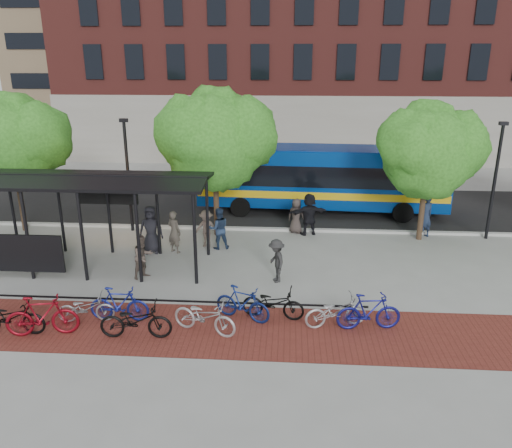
# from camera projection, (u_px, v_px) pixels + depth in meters

# --- Properties ---
(ground) EXTENTS (160.00, 160.00, 0.00)m
(ground) POSITION_uv_depth(u_px,v_px,m) (282.00, 265.00, 19.33)
(ground) COLOR #9E9E99
(ground) RESTS_ON ground
(asphalt_street) EXTENTS (160.00, 8.00, 0.01)m
(asphalt_street) POSITION_uv_depth(u_px,v_px,m) (285.00, 206.00, 26.90)
(asphalt_street) COLOR black
(asphalt_street) RESTS_ON ground
(curb) EXTENTS (160.00, 0.25, 0.12)m
(curb) POSITION_uv_depth(u_px,v_px,m) (283.00, 230.00, 23.10)
(curb) COLOR #B7B7B2
(curb) RESTS_ON ground
(brick_strip) EXTENTS (24.00, 3.00, 0.01)m
(brick_strip) POSITION_uv_depth(u_px,v_px,m) (211.00, 330.00, 14.73)
(brick_strip) COLOR maroon
(brick_strip) RESTS_ON ground
(bike_rack_rail) EXTENTS (12.00, 0.05, 0.95)m
(bike_rack_rail) POSITION_uv_depth(u_px,v_px,m) (174.00, 314.00, 15.67)
(bike_rack_rail) COLOR black
(bike_rack_rail) RESTS_ON ground
(building_brick) EXTENTS (55.00, 14.00, 20.00)m
(building_brick) POSITION_uv_depth(u_px,v_px,m) (414.00, 26.00, 40.08)
(building_brick) COLOR maroon
(building_brick) RESTS_ON ground
(bus_shelter) EXTENTS (10.60, 3.07, 3.60)m
(bus_shelter) POSITION_uv_depth(u_px,v_px,m) (63.00, 190.00, 18.44)
(bus_shelter) COLOR black
(bus_shelter) RESTS_ON ground
(tree_a) EXTENTS (4.90, 4.00, 6.18)m
(tree_a) POSITION_uv_depth(u_px,v_px,m) (14.00, 139.00, 21.91)
(tree_a) COLOR #382619
(tree_a) RESTS_ON ground
(tree_b) EXTENTS (5.15, 4.20, 6.47)m
(tree_b) POSITION_uv_depth(u_px,v_px,m) (217.00, 136.00, 21.26)
(tree_b) COLOR #382619
(tree_b) RESTS_ON ground
(tree_c) EXTENTS (4.66, 3.80, 5.92)m
(tree_c) POSITION_uv_depth(u_px,v_px,m) (431.00, 148.00, 20.82)
(tree_c) COLOR #382619
(tree_c) RESTS_ON ground
(lamp_post_left) EXTENTS (0.35, 0.20, 5.12)m
(lamp_post_left) POSITION_uv_depth(u_px,v_px,m) (128.00, 172.00, 22.31)
(lamp_post_left) COLOR black
(lamp_post_left) RESTS_ON ground
(lamp_post_right) EXTENTS (0.35, 0.20, 5.12)m
(lamp_post_right) POSITION_uv_depth(u_px,v_px,m) (495.00, 178.00, 21.28)
(lamp_post_right) COLOR black
(lamp_post_right) RESTS_ON ground
(bus) EXTENTS (12.54, 3.41, 3.36)m
(bus) POSITION_uv_depth(u_px,v_px,m) (321.00, 175.00, 25.39)
(bus) COLOR navy
(bus) RESTS_ON ground
(bike_0) EXTENTS (2.04, 0.77, 1.06)m
(bike_0) POSITION_uv_depth(u_px,v_px,m) (11.00, 317.00, 14.39)
(bike_0) COLOR black
(bike_0) RESTS_ON ground
(bike_1) EXTENTS (2.14, 0.97, 1.24)m
(bike_1) POSITION_uv_depth(u_px,v_px,m) (42.00, 316.00, 14.27)
(bike_1) COLOR maroon
(bike_1) RESTS_ON ground
(bike_2) EXTENTS (1.77, 0.85, 0.89)m
(bike_2) POSITION_uv_depth(u_px,v_px,m) (86.00, 308.00, 15.08)
(bike_2) COLOR gray
(bike_2) RESTS_ON ground
(bike_3) EXTENTS (1.84, 0.53, 1.10)m
(bike_3) POSITION_uv_depth(u_px,v_px,m) (119.00, 304.00, 15.10)
(bike_3) COLOR navy
(bike_3) RESTS_ON ground
(bike_4) EXTENTS (2.10, 0.83, 1.09)m
(bike_4) POSITION_uv_depth(u_px,v_px,m) (136.00, 321.00, 14.18)
(bike_4) COLOR black
(bike_4) RESTS_ON ground
(bike_6) EXTENTS (2.12, 1.32, 1.05)m
(bike_6) POSITION_uv_depth(u_px,v_px,m) (205.00, 316.00, 14.45)
(bike_6) COLOR #AEADB0
(bike_6) RESTS_ON ground
(bike_7) EXTENTS (1.88, 1.17, 1.10)m
(bike_7) POSITION_uv_depth(u_px,v_px,m) (243.00, 303.00, 15.15)
(bike_7) COLOR navy
(bike_7) RESTS_ON ground
(bike_8) EXTENTS (2.01, 0.96, 1.01)m
(bike_8) POSITION_uv_depth(u_px,v_px,m) (273.00, 303.00, 15.27)
(bike_8) COLOR black
(bike_8) RESTS_ON ground
(bike_10) EXTENTS (2.01, 1.12, 1.00)m
(bike_10) POSITION_uv_depth(u_px,v_px,m) (336.00, 311.00, 14.79)
(bike_10) COLOR #A8A7AA
(bike_10) RESTS_ON ground
(bike_11) EXTENTS (1.96, 0.76, 1.15)m
(bike_11) POSITION_uv_depth(u_px,v_px,m) (369.00, 312.00, 14.60)
(bike_11) COLOR navy
(bike_11) RESTS_ON ground
(pedestrian_0) EXTENTS (1.05, 0.76, 1.98)m
(pedestrian_0) POSITION_uv_depth(u_px,v_px,m) (151.00, 229.00, 20.28)
(pedestrian_0) COLOR black
(pedestrian_0) RESTS_ON ground
(pedestrian_1) EXTENTS (0.78, 0.70, 1.78)m
(pedestrian_1) POSITION_uv_depth(u_px,v_px,m) (174.00, 232.00, 20.32)
(pedestrian_1) COLOR #464038
(pedestrian_1) RESTS_ON ground
(pedestrian_2) EXTENTS (1.02, 0.90, 1.77)m
(pedestrian_2) POSITION_uv_depth(u_px,v_px,m) (219.00, 228.00, 20.72)
(pedestrian_2) COLOR #21324F
(pedestrian_2) RESTS_ON ground
(pedestrian_3) EXTENTS (1.08, 0.68, 1.60)m
(pedestrian_3) POSITION_uv_depth(u_px,v_px,m) (206.00, 229.00, 20.97)
(pedestrian_3) COLOR brown
(pedestrian_3) RESTS_ON ground
(pedestrian_5) EXTENTS (1.86, 1.06, 1.91)m
(pedestrian_5) POSITION_uv_depth(u_px,v_px,m) (309.00, 214.00, 22.36)
(pedestrian_5) COLOR black
(pedestrian_5) RESTS_ON ground
(pedestrian_6) EXTENTS (0.91, 0.76, 1.60)m
(pedestrian_6) POSITION_uv_depth(u_px,v_px,m) (296.00, 216.00, 22.63)
(pedestrian_6) COLOR #3C3330
(pedestrian_6) RESTS_ON ground
(pedestrian_7) EXTENTS (0.86, 0.75, 1.98)m
(pedestrian_7) POSITION_uv_depth(u_px,v_px,m) (425.00, 216.00, 22.02)
(pedestrian_7) COLOR #1D2A44
(pedestrian_7) RESTS_ON ground
(pedestrian_8) EXTENTS (0.98, 1.00, 1.63)m
(pedestrian_8) POSITION_uv_depth(u_px,v_px,m) (143.00, 257.00, 17.97)
(pedestrian_8) COLOR brown
(pedestrian_8) RESTS_ON ground
(pedestrian_9) EXTENTS (0.90, 1.16, 1.59)m
(pedestrian_9) POSITION_uv_depth(u_px,v_px,m) (276.00, 261.00, 17.67)
(pedestrian_9) COLOR #282828
(pedestrian_9) RESTS_ON ground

